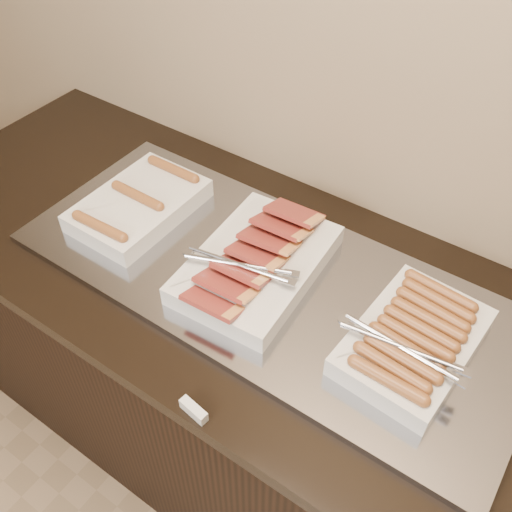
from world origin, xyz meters
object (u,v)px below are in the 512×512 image
at_px(warming_tray, 266,279).
at_px(dish_center, 256,263).
at_px(dish_right, 413,340).
at_px(counter, 261,383).
at_px(dish_left, 139,205).

distance_m(warming_tray, dish_center, 0.05).
bearing_deg(warming_tray, dish_right, -0.72).
distance_m(counter, dish_center, 0.50).
relative_size(dish_center, dish_right, 1.21).
bearing_deg(dish_left, dish_right, -0.04).
bearing_deg(dish_right, counter, -176.98).
bearing_deg(warming_tray, dish_center, -172.39).
distance_m(dish_left, dish_right, 0.75).
bearing_deg(dish_center, counter, 10.82).
relative_size(dish_left, dish_center, 0.81).
bearing_deg(counter, warming_tray, 0.00).
relative_size(warming_tray, dish_right, 3.55).
relative_size(warming_tray, dish_left, 3.62).
bearing_deg(dish_left, warming_tray, 0.30).
bearing_deg(counter, dish_left, 180.00).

